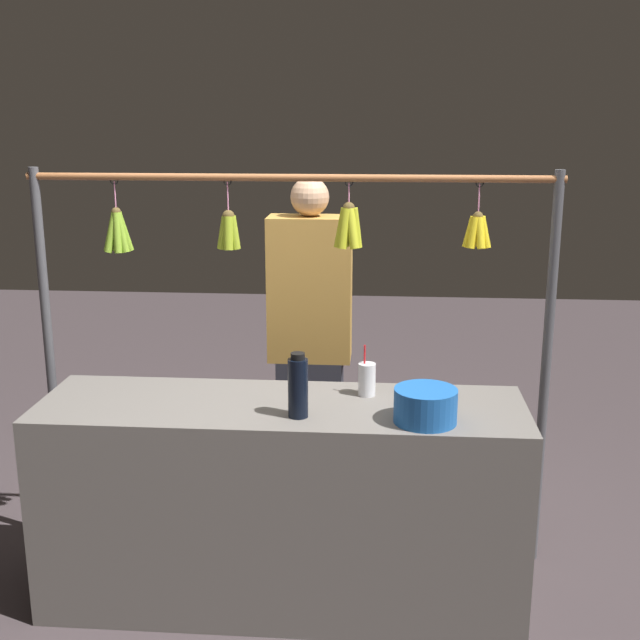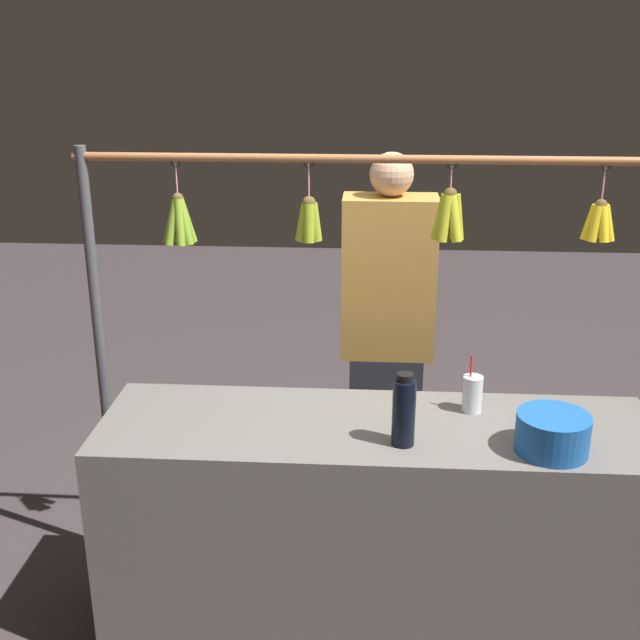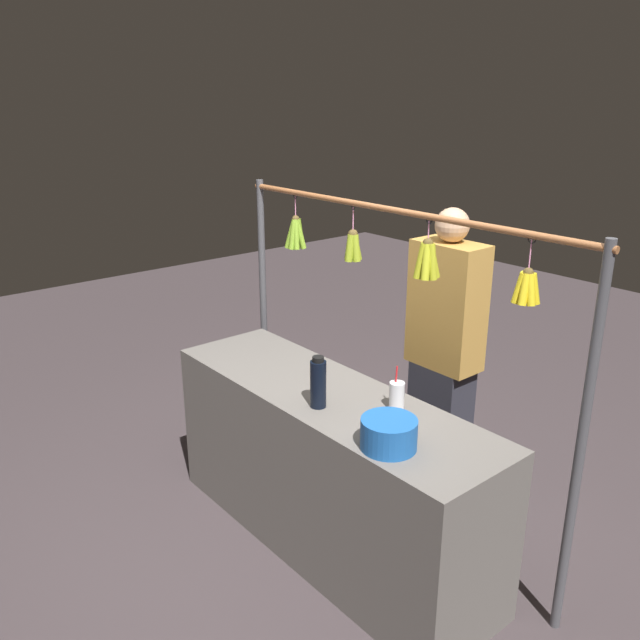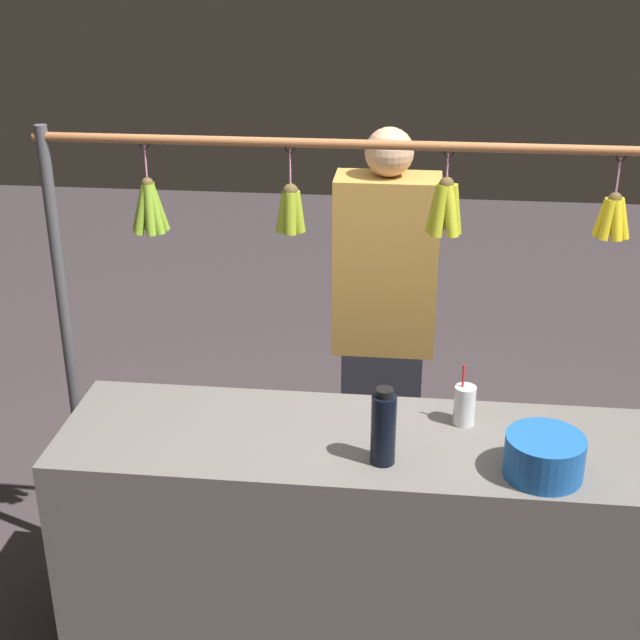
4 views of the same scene
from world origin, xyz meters
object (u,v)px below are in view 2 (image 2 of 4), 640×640
water_bottle (404,411)px  blue_bucket (553,433)px  vendor_person (386,346)px  drink_cup (472,394)px

water_bottle → blue_bucket: bearing=177.7°
water_bottle → vendor_person: 0.99m
water_bottle → vendor_person: bearing=-87.6°
water_bottle → vendor_person: size_ratio=0.15×
blue_bucket → vendor_person: 1.14m
blue_bucket → vendor_person: vendor_person is taller
vendor_person → water_bottle: bearing=92.4°
water_bottle → drink_cup: size_ratio=1.19×
blue_bucket → water_bottle: bearing=-2.3°
water_bottle → blue_bucket: water_bottle is taller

